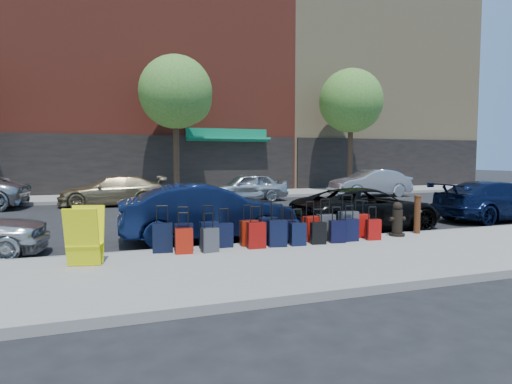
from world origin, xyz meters
name	(u,v)px	position (x,y,z in m)	size (l,w,h in m)	color
ground	(215,223)	(0.00, 0.00, 0.00)	(120.00, 120.00, 0.00)	black
sidewalk_near	(303,264)	(0.00, -6.50, 0.07)	(60.00, 4.00, 0.15)	gray
sidewalk_far	(166,196)	(0.00, 10.00, 0.07)	(60.00, 4.00, 0.15)	gray
curb_near	(265,245)	(0.00, -4.48, 0.07)	(60.00, 0.08, 0.15)	gray
curb_far	(172,199)	(0.00, 7.98, 0.07)	(60.00, 0.08, 0.15)	gray
building_center	(145,42)	(0.00, 17.99, 9.98)	(17.00, 12.85, 20.00)	maroon
building_right	(348,72)	(16.00, 17.99, 8.98)	(15.00, 12.12, 18.00)	tan
tree_center	(178,94)	(0.64, 9.50, 5.41)	(3.80, 3.80, 7.27)	black
tree_right	(353,103)	(11.14, 9.50, 5.41)	(3.80, 3.80, 7.27)	black
suitcase_front_0	(163,238)	(-2.45, -4.84, 0.46)	(0.43, 0.28, 0.98)	black
suitcase_front_1	(184,237)	(-2.00, -4.82, 0.44)	(0.41, 0.25, 0.94)	black
suitcase_front_2	(209,235)	(-1.43, -4.79, 0.45)	(0.41, 0.24, 0.95)	black
suitcase_front_3	(225,235)	(-1.08, -4.77, 0.42)	(0.36, 0.20, 0.86)	black
suitcase_front_4	(249,233)	(-0.50, -4.79, 0.44)	(0.38, 0.21, 0.92)	maroon
suitcase_front_5	(268,231)	(-0.06, -4.82, 0.46)	(0.43, 0.26, 1.00)	black
suitcase_front_6	(288,231)	(0.45, -4.78, 0.42)	(0.38, 0.26, 0.86)	black
suitcase_front_7	(312,229)	(1.08, -4.77, 0.45)	(0.43, 0.29, 0.95)	#A6120A
suitcase_front_8	(326,227)	(1.44, -4.81, 0.46)	(0.42, 0.23, 1.00)	#3E3E44
suitcase_front_9	(348,225)	(2.06, -4.81, 0.49)	(0.46, 0.27, 1.08)	#3E3E43
suitcase_front_10	(360,226)	(2.44, -4.75, 0.44)	(0.40, 0.23, 0.94)	#AB100B
suitcase_back_1	(184,241)	(-2.05, -5.12, 0.42)	(0.38, 0.24, 0.85)	#A0180A
suitcase_back_2	(210,240)	(-1.51, -5.16, 0.41)	(0.37, 0.25, 0.83)	#3C3D41
suitcase_back_4	(256,235)	(-0.46, -5.12, 0.44)	(0.40, 0.24, 0.92)	maroon
suitcase_back_5	(277,233)	(0.06, -5.10, 0.45)	(0.44, 0.30, 0.96)	black
suitcase_back_6	(298,234)	(0.53, -5.16, 0.41)	(0.36, 0.23, 0.83)	black
suitcase_back_7	(318,233)	(1.05, -5.16, 0.40)	(0.37, 0.25, 0.81)	black
suitcase_back_8	(337,231)	(1.54, -5.16, 0.41)	(0.38, 0.26, 0.84)	black
suitcase_back_9	(350,230)	(1.94, -5.09, 0.42)	(0.36, 0.21, 0.85)	black
suitcase_back_10	(373,229)	(2.54, -5.15, 0.40)	(0.36, 0.24, 0.81)	#9A0C09
fire_hydrant	(397,220)	(3.45, -4.87, 0.55)	(0.44, 0.39, 0.87)	black
bollard	(417,214)	(4.18, -4.73, 0.67)	(0.18, 0.18, 1.00)	#38190C
display_rack	(85,237)	(-3.96, -5.49, 0.68)	(0.75, 0.79, 1.08)	yellow
car_near_1	(208,212)	(-1.01, -3.05, 0.73)	(1.55, 4.45, 1.47)	#0D193C
car_near_2	(367,209)	(3.86, -2.94, 0.62)	(2.06, 4.47, 1.24)	black
car_near_3	(497,201)	(9.09, -2.80, 0.67)	(1.88, 4.62, 1.34)	#0D1739
car_far_1	(113,191)	(-2.86, 6.59, 0.66)	(1.86, 4.57, 1.32)	tan
car_far_2	(246,187)	(3.39, 6.73, 0.69)	(1.63, 4.05, 1.38)	#B8BCC0
car_far_3	(370,183)	(10.53, 6.70, 0.74)	(1.57, 4.49, 1.48)	#BABCC1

